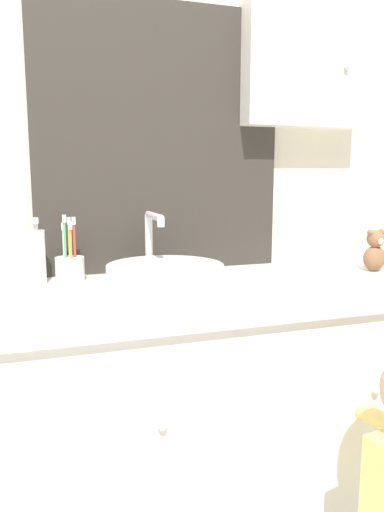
{
  "coord_description": "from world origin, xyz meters",
  "views": [
    {
      "loc": [
        -0.57,
        -1.02,
        1.22
      ],
      "look_at": [
        -0.15,
        0.25,
        1.0
      ],
      "focal_mm": 35.0,
      "sensor_mm": 36.0,
      "label": 1
    }
  ],
  "objects": [
    {
      "name": "toothbrush_holder",
      "position": [
        -0.45,
        0.49,
        0.94
      ],
      "size": [
        0.09,
        0.09,
        0.2
      ],
      "color": "silver",
      "rests_on": "vanity_counter"
    },
    {
      "name": "vanity_counter",
      "position": [
        0.0,
        0.3,
        0.45
      ],
      "size": [
        1.32,
        0.6,
        0.9
      ],
      "color": "silver",
      "rests_on": "ground_plane"
    },
    {
      "name": "soap_dispenser",
      "position": [
        -0.55,
        0.49,
        0.98
      ],
      "size": [
        0.05,
        0.05,
        0.2
      ],
      "color": "white",
      "rests_on": "vanity_counter"
    },
    {
      "name": "wall_back",
      "position": [
        0.02,
        0.62,
        1.29
      ],
      "size": [
        3.2,
        0.18,
        2.5
      ],
      "color": "beige",
      "rests_on": "ground_plane"
    },
    {
      "name": "teddy_bear",
      "position": [
        0.53,
        0.34,
        0.97
      ],
      "size": [
        0.08,
        0.07,
        0.14
      ],
      "color": "brown",
      "rests_on": "vanity_counter"
    },
    {
      "name": "sink_basin",
      "position": [
        -0.21,
        0.3,
        0.94
      ],
      "size": [
        0.33,
        0.38,
        0.21
      ],
      "color": "white",
      "rests_on": "vanity_counter"
    }
  ]
}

